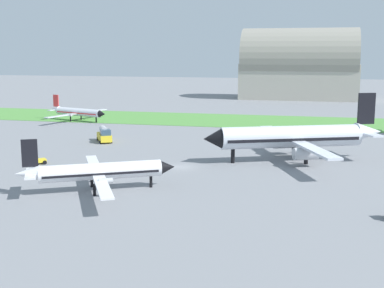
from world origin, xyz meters
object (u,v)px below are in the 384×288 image
at_px(airplane_foreground_turboprop, 98,171).
at_px(fuel_truck_by_runway, 104,135).
at_px(airplane_midfield_jet, 294,137).
at_px(airplane_taxiing_turboprop, 77,112).
at_px(baggage_cart_near_gate, 39,161).

distance_m(airplane_foreground_turboprop, fuel_truck_by_runway, 40.50).
bearing_deg(airplane_midfield_jet, fuel_truck_by_runway, -37.09).
relative_size(airplane_midfield_jet, airplane_taxiing_turboprop, 1.40).
bearing_deg(airplane_taxiing_turboprop, baggage_cart_near_gate, -53.47).
height_order(airplane_taxiing_turboprop, baggage_cart_near_gate, airplane_taxiing_turboprop).
distance_m(airplane_taxiing_turboprop, fuel_truck_by_runway, 36.35).
distance_m(airplane_midfield_jet, airplane_taxiing_turboprop, 73.71).
xyz_separation_m(airplane_midfield_jet, fuel_truck_by_runway, (-40.95, 10.54, -2.75)).
bearing_deg(airplane_foreground_turboprop, baggage_cart_near_gate, 112.49).
xyz_separation_m(airplane_taxiing_turboprop, baggage_cart_near_gate, (18.37, -53.60, -2.03)).
relative_size(airplane_taxiing_turboprop, baggage_cart_near_gate, 7.85).
height_order(baggage_cart_near_gate, fuel_truck_by_runway, fuel_truck_by_runway).
xyz_separation_m(airplane_midfield_jet, baggage_cart_near_gate, (-43.25, -13.18, -3.76)).
bearing_deg(fuel_truck_by_runway, airplane_foreground_turboprop, -9.75).
bearing_deg(airplane_foreground_turboprop, airplane_midfield_jet, 17.57).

